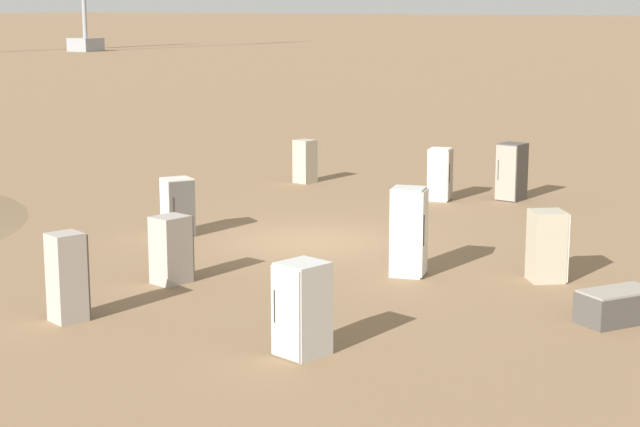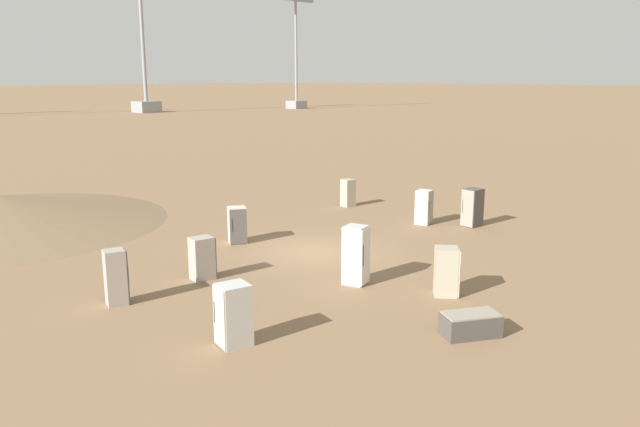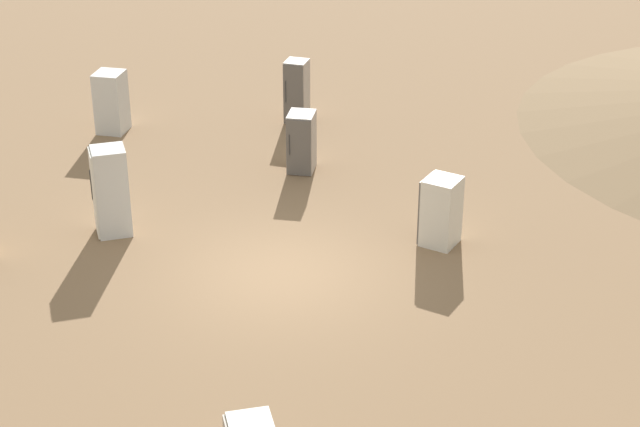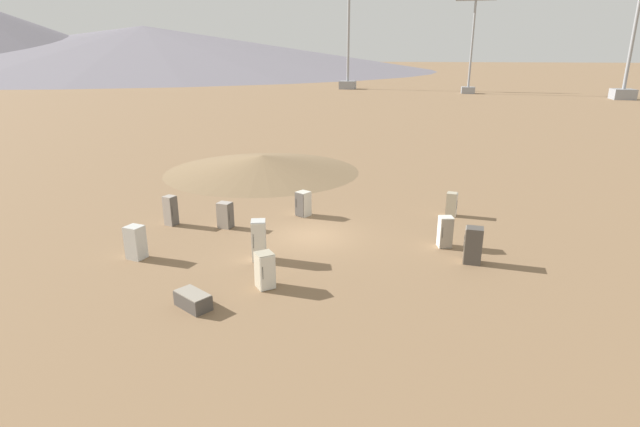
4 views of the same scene
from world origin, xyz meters
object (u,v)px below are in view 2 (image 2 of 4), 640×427
at_px(power_pylon_0, 296,68).
at_px(discarded_fridge_9, 472,208).
at_px(power_pylon_1, 143,54).
at_px(discarded_fridge_2, 424,207).
at_px(discarded_fridge_1, 356,255).
at_px(discarded_fridge_8, 233,315).
at_px(discarded_fridge_5, 447,272).
at_px(discarded_fridge_6, 237,225).
at_px(discarded_fridge_3, 202,258).
at_px(discarded_fridge_0, 470,324).
at_px(discarded_fridge_4, 116,277).
at_px(discarded_fridge_7, 348,193).

distance_m(power_pylon_0, discarded_fridge_9, 107.03).
height_order(power_pylon_1, discarded_fridge_2, power_pylon_1).
distance_m(discarded_fridge_1, discarded_fridge_8, 5.78).
bearing_deg(discarded_fridge_2, discarded_fridge_9, 110.08).
height_order(discarded_fridge_5, discarded_fridge_8, discarded_fridge_8).
bearing_deg(discarded_fridge_6, power_pylon_0, -103.89).
xyz_separation_m(discarded_fridge_3, discarded_fridge_6, (-3.67, -2.93, 0.02)).
bearing_deg(discarded_fridge_2, power_pylon_1, -125.96).
height_order(power_pylon_0, discarded_fridge_9, power_pylon_0).
height_order(discarded_fridge_5, discarded_fridge_6, discarded_fridge_5).
relative_size(discarded_fridge_5, discarded_fridge_6, 1.03).
height_order(discarded_fridge_0, discarded_fridge_8, discarded_fridge_8).
distance_m(discarded_fridge_3, discarded_fridge_4, 3.15).
bearing_deg(discarded_fridge_8, discarded_fridge_7, -44.61).
distance_m(discarded_fridge_2, discarded_fridge_4, 14.85).
distance_m(power_pylon_1, discarded_fridge_5, 107.57).
bearing_deg(discarded_fridge_7, discarded_fridge_6, -69.60).
height_order(discarded_fridge_4, discarded_fridge_9, discarded_fridge_9).
height_order(discarded_fridge_0, discarded_fridge_6, discarded_fridge_6).
xyz_separation_m(discarded_fridge_6, discarded_fridge_8, (6.11, 7.84, 0.06)).
relative_size(discarded_fridge_7, discarded_fridge_8, 0.89).
xyz_separation_m(power_pylon_0, discarded_fridge_0, (76.99, 90.19, -8.07)).
bearing_deg(discarded_fridge_6, discarded_fridge_1, 116.43).
relative_size(discarded_fridge_2, discarded_fridge_7, 1.11).
bearing_deg(discarded_fridge_5, power_pylon_1, -154.46).
bearing_deg(discarded_fridge_2, discarded_fridge_3, -15.61).
distance_m(discarded_fridge_1, discarded_fridge_2, 9.14).
bearing_deg(discarded_fridge_8, discarded_fridge_1, -67.69).
distance_m(discarded_fridge_1, discarded_fridge_7, 12.43).
distance_m(discarded_fridge_2, discarded_fridge_3, 11.72).
bearing_deg(discarded_fridge_8, power_pylon_1, -16.40).
bearing_deg(discarded_fridge_0, discarded_fridge_7, 173.91).
distance_m(discarded_fridge_0, discarded_fridge_2, 12.61).
height_order(power_pylon_1, discarded_fridge_3, power_pylon_1).
xyz_separation_m(power_pylon_1, discarded_fridge_6, (45.69, 87.72, -9.99)).
height_order(discarded_fridge_1, discarded_fridge_2, discarded_fridge_1).
bearing_deg(discarded_fridge_2, discarded_fridge_6, -36.18).
bearing_deg(discarded_fridge_3, discarded_fridge_8, -17.07).
xyz_separation_m(discarded_fridge_1, discarded_fridge_5, (-1.16, 2.68, -0.20)).
xyz_separation_m(discarded_fridge_1, discarded_fridge_2, (-8.46, -3.45, -0.18)).
relative_size(power_pylon_0, power_pylon_1, 0.78).
relative_size(discarded_fridge_1, discarded_fridge_8, 1.21).
distance_m(discarded_fridge_6, discarded_fridge_7, 8.72).
distance_m(discarded_fridge_0, discarded_fridge_1, 5.02).
xyz_separation_m(discarded_fridge_3, discarded_fridge_5, (-4.41, 6.57, 0.04)).
bearing_deg(discarded_fridge_2, power_pylon_0, -143.03).
xyz_separation_m(discarded_fridge_5, discarded_fridge_8, (6.84, -1.66, 0.04)).
xyz_separation_m(discarded_fridge_1, discarded_fridge_3, (3.25, -3.88, -0.25)).
xyz_separation_m(power_pylon_0, discarded_fridge_7, (67.04, 76.70, -7.67)).
bearing_deg(discarded_fridge_9, discarded_fridge_2, 38.26).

